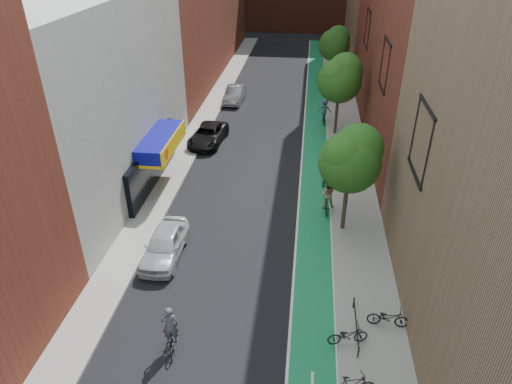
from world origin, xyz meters
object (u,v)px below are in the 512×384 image
(parked_car_white, at_px, (165,244))
(cyclist_lane_near, at_px, (327,198))
(cyclist_lead, at_px, (171,335))
(parked_car_black, at_px, (208,135))
(cyclist_lane_mid, at_px, (326,172))
(cyclist_lane_far, at_px, (324,112))
(parked_car_silver, at_px, (235,94))

(parked_car_white, bearing_deg, cyclist_lane_near, 31.93)
(parked_car_white, bearing_deg, cyclist_lead, -71.50)
(parked_car_black, xyz_separation_m, cyclist_lane_mid, (9.30, -5.56, 0.11))
(cyclist_lead, xyz_separation_m, cyclist_lane_near, (6.53, 11.34, 0.20))
(parked_car_white, relative_size, cyclist_lane_near, 2.01)
(parked_car_black, relative_size, cyclist_lane_near, 2.26)
(cyclist_lead, bearing_deg, cyclist_lane_mid, -128.25)
(parked_car_black, relative_size, cyclist_lane_far, 2.29)
(cyclist_lane_near, distance_m, cyclist_lane_far, 14.59)
(parked_car_silver, distance_m, cyclist_lane_mid, 17.97)
(cyclist_lane_mid, height_order, cyclist_lane_far, cyclist_lane_far)
(parked_car_black, xyz_separation_m, cyclist_lead, (2.77, -20.54, 0.09))
(cyclist_lane_near, bearing_deg, parked_car_black, -44.02)
(cyclist_lane_far, bearing_deg, parked_car_black, 26.83)
(cyclist_lane_mid, relative_size, cyclist_lane_far, 0.94)
(parked_car_white, bearing_deg, cyclist_lane_far, 66.57)
(parked_car_silver, bearing_deg, parked_car_white, -86.73)
(parked_car_silver, bearing_deg, cyclist_lane_mid, -58.09)
(parked_car_silver, distance_m, cyclist_lane_near, 21.24)
(parked_car_black, bearing_deg, cyclist_lead, -77.06)
(cyclist_lane_mid, bearing_deg, cyclist_lane_near, 104.86)
(parked_car_black, bearing_deg, cyclist_lane_far, 35.36)
(cyclist_lead, relative_size, cyclist_lane_mid, 1.08)
(cyclist_lead, height_order, cyclist_lane_mid, cyclist_lead)
(parked_car_silver, distance_m, cyclist_lane_far, 9.94)
(cyclist_lead, xyz_separation_m, cyclist_lane_mid, (6.53, 14.99, 0.02))
(cyclist_lane_near, height_order, cyclist_lane_far, cyclist_lane_near)
(cyclist_lane_far, bearing_deg, cyclist_lane_mid, 86.74)
(parked_car_black, height_order, parked_car_silver, parked_car_silver)
(parked_car_white, height_order, cyclist_lane_far, cyclist_lane_far)
(cyclist_lane_mid, bearing_deg, cyclist_lead, 81.31)
(cyclist_lane_far, bearing_deg, parked_car_silver, -31.96)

